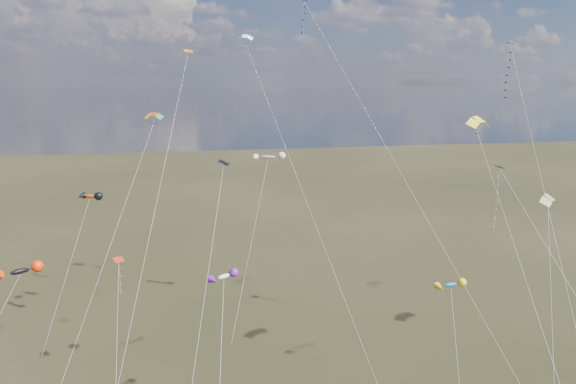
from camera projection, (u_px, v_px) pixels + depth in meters
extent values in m
cube|color=black|center=(510.00, 43.00, 54.25)|extent=(1.16, 1.16, 0.32)
cylinder|color=silver|center=(551.00, 220.00, 48.70)|extent=(0.91, 18.76, 33.78)
cylinder|color=silver|center=(402.00, 174.00, 56.52)|extent=(16.43, 25.67, 39.76)
cube|color=black|center=(224.00, 163.00, 46.72)|extent=(1.20, 1.24, 0.42)
cylinder|color=silver|center=(202.00, 312.00, 41.94)|extent=(5.31, 13.82, 22.57)
cube|color=red|center=(119.00, 260.00, 50.46)|extent=(1.20, 1.18, 0.32)
cylinder|color=silver|center=(117.00, 341.00, 47.43)|extent=(0.20, 9.07, 12.65)
cube|color=#0C1F4E|center=(500.00, 167.00, 45.56)|extent=(0.86, 0.88, 0.26)
cube|color=#C8720C|center=(188.00, 51.00, 54.60)|extent=(1.00, 0.95, 0.35)
cylinder|color=silver|center=(149.00, 236.00, 45.05)|extent=(8.55, 25.37, 33.03)
cylinder|color=silver|center=(532.00, 289.00, 41.99)|extent=(0.77, 18.00, 26.36)
cylinder|color=silver|center=(304.00, 190.00, 58.11)|extent=(9.40, 26.76, 35.62)
cylinder|color=silver|center=(552.00, 289.00, 53.55)|extent=(5.41, 10.17, 17.18)
cylinder|color=silver|center=(109.00, 243.00, 54.48)|extent=(9.84, 14.57, 26.10)
ellipsoid|color=black|center=(20.00, 271.00, 47.55)|extent=(3.59, 2.86, 1.24)
ellipsoid|color=#C7410A|center=(90.00, 196.00, 61.03)|extent=(3.06, 2.51, 1.12)
cylinder|color=silver|center=(66.00, 274.00, 58.77)|extent=(5.20, 7.25, 16.48)
cube|color=#332316|center=(41.00, 357.00, 56.50)|extent=(0.10, 0.10, 0.12)
ellipsoid|color=white|center=(224.00, 276.00, 44.14)|extent=(2.49, 1.99, 0.88)
cylinder|color=silver|center=(220.00, 381.00, 40.35)|extent=(1.89, 10.44, 13.38)
ellipsoid|color=red|center=(268.00, 157.00, 66.83)|extent=(4.18, 2.65, 1.20)
cylinder|color=silver|center=(251.00, 245.00, 63.12)|extent=(6.37, 10.86, 20.23)
cube|color=#332316|center=(231.00, 344.00, 59.39)|extent=(0.10, 0.10, 0.12)
ellipsoid|color=#0D5DB8|center=(451.00, 285.00, 43.73)|extent=(2.55, 1.11, 0.80)
cylinder|color=silver|center=(459.00, 375.00, 41.66)|extent=(1.51, 6.82, 12.83)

